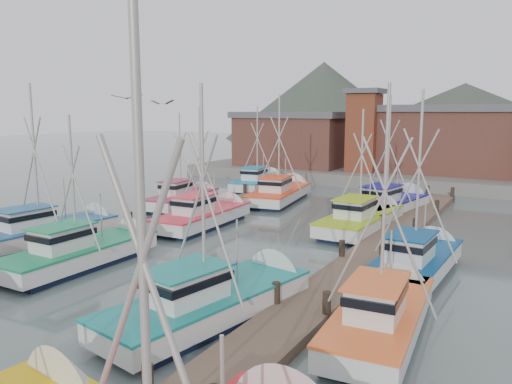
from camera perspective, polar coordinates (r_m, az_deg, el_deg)
The scene contains 21 objects.
ground at distance 23.85m, azimuth -8.46°, elevation -9.11°, with size 260.00×260.00×0.00m, color slate.
dock_left at distance 31.18m, azimuth -14.02°, elevation -4.50°, with size 2.30×46.00×1.50m.
dock_right at distance 24.01m, azimuth 11.22°, elevation -8.53°, with size 2.30×46.00×1.50m.
quay at distance 56.92m, azimuth 15.19°, elevation 1.97°, with size 44.00×16.00×1.20m, color slate.
shed_left at distance 58.48m, azimuth 4.31°, elevation 6.13°, with size 12.72×8.48×6.20m.
shed_center at distance 55.38m, azimuth 21.41°, elevation 5.72°, with size 14.84×9.54×6.90m.
lookout_tower at distance 53.25m, azimuth 12.22°, elevation 6.96°, with size 3.60×3.60×8.50m.
distant_hills at distance 143.05m, azimuth 19.00°, elevation 5.73°, with size 175.00×140.00×42.00m.
boat_4 at distance 25.94m, azimuth -18.63°, elevation -6.43°, with size 3.25×8.64×8.00m.
boat_5 at distance 18.62m, azimuth -4.25°, elevation -12.14°, with size 4.36×9.48×9.16m.
boat_6 at distance 31.00m, azimuth -22.35°, elevation -4.10°, with size 3.95×9.19×9.71m.
boat_7 at distance 17.91m, azimuth 14.36°, elevation -13.31°, with size 3.56×8.12×8.94m.
boat_8 at distance 32.99m, azimuth -5.64°, elevation -2.68°, with size 3.41×8.77×8.47m.
boat_9 at distance 32.58m, azimuth 12.21°, elevation -3.00°, with size 3.44×9.38×8.40m.
boat_10 at distance 39.76m, azimuth -8.07°, elevation -0.69°, with size 3.24×8.15×7.93m.
boat_11 at distance 24.15m, azimuth 18.02°, elevation -7.53°, with size 3.63×8.43×9.06m.
boat_12 at distance 41.85m, azimuth 2.93°, elevation -0.11°, with size 4.47×10.02×9.66m.
boat_13 at distance 38.05m, azimuth 15.14°, elevation -1.36°, with size 4.43×9.79×9.40m.
boat_14 at distance 48.36m, azimuth 0.44°, elevation 1.16°, with size 3.87×9.00×8.63m.
gull_near at distance 21.69m, azimuth -14.57°, elevation 10.41°, with size 1.55×0.66×0.24m.
gull_far at distance 22.92m, azimuth -10.65°, elevation 9.99°, with size 1.53×0.66×0.24m.
Camera 1 is at (14.12, -17.71, 7.45)m, focal length 35.00 mm.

